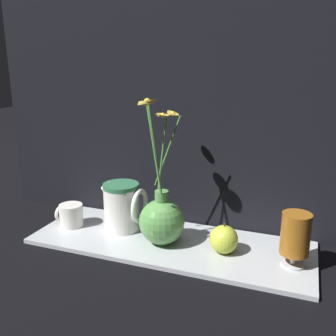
{
  "coord_description": "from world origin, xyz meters",
  "views": [
    {
      "loc": [
        0.33,
        -0.9,
        0.49
      ],
      "look_at": [
        -0.0,
        0.0,
        0.22
      ],
      "focal_mm": 40.0,
      "sensor_mm": 36.0,
      "label": 1
    }
  ],
  "objects_px": {
    "tea_glass": "(295,235)",
    "orange_fruit": "(224,239)",
    "yellow_mug": "(71,215)",
    "vase_with_flowers": "(162,219)",
    "ceramic_pitcher": "(123,205)"
  },
  "relations": [
    {
      "from": "ceramic_pitcher",
      "to": "vase_with_flowers",
      "type": "bearing_deg",
      "value": -16.41
    },
    {
      "from": "ceramic_pitcher",
      "to": "tea_glass",
      "type": "relative_size",
      "value": 1.11
    },
    {
      "from": "yellow_mug",
      "to": "tea_glass",
      "type": "relative_size",
      "value": 0.58
    },
    {
      "from": "yellow_mug",
      "to": "tea_glass",
      "type": "height_order",
      "value": "tea_glass"
    },
    {
      "from": "tea_glass",
      "to": "orange_fruit",
      "type": "bearing_deg",
      "value": 177.6
    },
    {
      "from": "vase_with_flowers",
      "to": "yellow_mug",
      "type": "xyz_separation_m",
      "value": [
        -0.3,
        0.01,
        -0.04
      ]
    },
    {
      "from": "ceramic_pitcher",
      "to": "orange_fruit",
      "type": "xyz_separation_m",
      "value": [
        0.31,
        -0.04,
        -0.04
      ]
    },
    {
      "from": "yellow_mug",
      "to": "tea_glass",
      "type": "bearing_deg",
      "value": -0.9
    },
    {
      "from": "yellow_mug",
      "to": "orange_fruit",
      "type": "height_order",
      "value": "orange_fruit"
    },
    {
      "from": "tea_glass",
      "to": "orange_fruit",
      "type": "relative_size",
      "value": 1.66
    },
    {
      "from": "vase_with_flowers",
      "to": "ceramic_pitcher",
      "type": "height_order",
      "value": "vase_with_flowers"
    },
    {
      "from": "tea_glass",
      "to": "orange_fruit",
      "type": "xyz_separation_m",
      "value": [
        -0.18,
        0.01,
        -0.05
      ]
    },
    {
      "from": "vase_with_flowers",
      "to": "ceramic_pitcher",
      "type": "bearing_deg",
      "value": 163.59
    },
    {
      "from": "vase_with_flowers",
      "to": "ceramic_pitcher",
      "type": "relative_size",
      "value": 2.61
    },
    {
      "from": "vase_with_flowers",
      "to": "tea_glass",
      "type": "bearing_deg",
      "value": -0.25
    }
  ]
}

